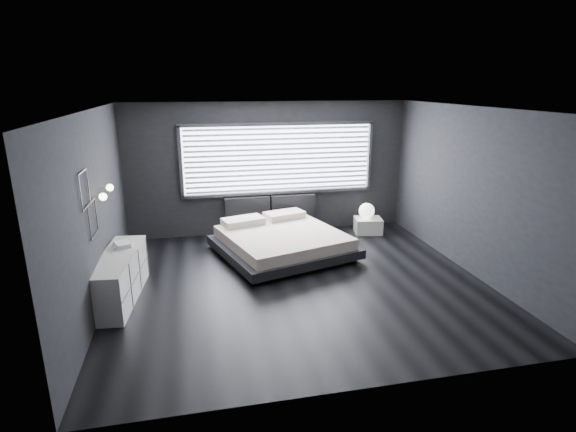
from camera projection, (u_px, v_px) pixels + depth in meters
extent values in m
plane|color=black|center=(299.00, 283.00, 7.40)|extent=(6.00, 6.00, 0.00)
plane|color=white|center=(300.00, 109.00, 6.60)|extent=(6.00, 6.00, 0.00)
cube|color=black|center=(269.00, 169.00, 9.58)|extent=(6.00, 0.04, 2.80)
cube|color=black|center=(364.00, 269.00, 4.42)|extent=(6.00, 0.04, 2.80)
cube|color=black|center=(95.00, 212.00, 6.40)|extent=(0.04, 5.50, 2.80)
cube|color=black|center=(471.00, 191.00, 7.60)|extent=(0.04, 5.50, 2.80)
cube|color=white|center=(279.00, 159.00, 9.54)|extent=(4.00, 0.02, 1.38)
cube|color=#47474C|center=(180.00, 162.00, 9.10)|extent=(0.06, 0.08, 1.48)
cube|color=#47474C|center=(369.00, 156.00, 9.92)|extent=(0.06, 0.08, 1.48)
cube|color=#47474C|center=(279.00, 124.00, 9.30)|extent=(4.14, 0.08, 0.06)
cube|color=#47474C|center=(279.00, 193.00, 9.72)|extent=(4.14, 0.08, 0.06)
cube|color=silver|center=(279.00, 159.00, 9.48)|extent=(3.94, 0.03, 1.32)
cube|color=black|center=(247.00, 209.00, 9.61)|extent=(0.96, 0.16, 0.52)
cube|color=black|center=(293.00, 206.00, 9.81)|extent=(0.96, 0.16, 0.52)
cylinder|color=silver|center=(98.00, 197.00, 6.40)|extent=(0.10, 0.02, 0.02)
sphere|color=#FFE5B7|center=(103.00, 197.00, 6.41)|extent=(0.11, 0.11, 0.11)
cylinder|color=silver|center=(105.00, 188.00, 6.96)|extent=(0.10, 0.02, 0.02)
sphere|color=#FFE5B7|center=(110.00, 188.00, 6.97)|extent=(0.11, 0.11, 0.11)
cube|color=#47474C|center=(82.00, 172.00, 5.69)|extent=(0.01, 0.46, 0.02)
cube|color=#47474C|center=(87.00, 207.00, 5.82)|extent=(0.01, 0.46, 0.02)
cube|color=#47474C|center=(88.00, 186.00, 5.97)|extent=(0.01, 0.02, 0.46)
cube|color=#47474C|center=(80.00, 194.00, 5.54)|extent=(0.01, 0.02, 0.46)
cube|color=#47474C|center=(91.00, 203.00, 6.06)|extent=(0.01, 0.46, 0.02)
cube|color=#47474C|center=(95.00, 235.00, 6.19)|extent=(0.01, 0.46, 0.02)
cube|color=#47474C|center=(96.00, 214.00, 6.34)|extent=(0.01, 0.02, 0.46)
cube|color=#47474C|center=(89.00, 224.00, 5.91)|extent=(0.01, 0.02, 0.46)
cube|color=black|center=(256.00, 280.00, 7.40)|extent=(0.15, 0.15, 0.08)
cube|color=black|center=(352.00, 259.00, 8.30)|extent=(0.15, 0.15, 0.08)
cube|color=black|center=(218.00, 247.00, 8.87)|extent=(0.15, 0.15, 0.08)
cube|color=black|center=(304.00, 232.00, 9.78)|extent=(0.15, 0.15, 0.08)
cube|color=black|center=(283.00, 247.00, 8.55)|extent=(2.80, 2.73, 0.17)
cube|color=beige|center=(283.00, 237.00, 8.50)|extent=(2.52, 2.52, 0.21)
cube|color=beige|center=(243.00, 221.00, 8.91)|extent=(0.90, 0.65, 0.13)
cube|color=beige|center=(284.00, 215.00, 9.34)|extent=(0.90, 0.65, 0.13)
cube|color=silver|center=(368.00, 225.00, 9.82)|extent=(0.64, 0.56, 0.33)
sphere|color=white|center=(367.00, 211.00, 9.73)|extent=(0.33, 0.33, 0.33)
cube|color=silver|center=(119.00, 277.00, 6.77)|extent=(0.68, 1.81, 0.71)
cube|color=#47474C|center=(136.00, 276.00, 6.79)|extent=(0.20, 1.74, 0.69)
cube|color=silver|center=(122.00, 245.00, 7.02)|extent=(0.32, 0.37, 0.04)
cube|color=silver|center=(122.00, 243.00, 7.00)|extent=(0.29, 0.34, 0.03)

